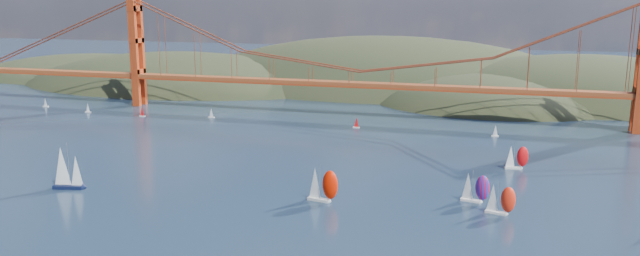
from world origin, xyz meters
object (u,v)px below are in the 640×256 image
object	(u,v)px
racer_0	(322,184)
racer_1	(500,199)
racer_3	(516,157)
racer_rwb	(475,187)
sloop_navy	(66,168)

from	to	relation	value
racer_0	racer_1	xyz separation A→B (m)	(48.17, 3.20, -0.81)
racer_3	racer_0	bearing A→B (deg)	-148.69
racer_3	racer_rwb	xyz separation A→B (m)	(-11.66, -39.21, 0.18)
sloop_navy	racer_0	bearing A→B (deg)	-4.68
racer_1	racer_rwb	bearing A→B (deg)	141.05
racer_0	racer_rwb	world-z (taller)	racer_0
sloop_navy	racer_0	world-z (taller)	sloop_navy
racer_1	racer_3	world-z (taller)	racer_1
racer_0	racer_3	xyz separation A→B (m)	(52.89, 50.80, -0.87)
racer_0	racer_3	size ratio (longest dim) A/B	1.21
sloop_navy	racer_0	xyz separation A→B (m)	(76.97, 10.20, -1.28)
racer_rwb	racer_1	bearing A→B (deg)	-38.19
racer_1	racer_3	xyz separation A→B (m)	(4.72, 47.60, -0.07)
racer_0	racer_3	distance (m)	73.34
racer_0	racer_3	world-z (taller)	racer_0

